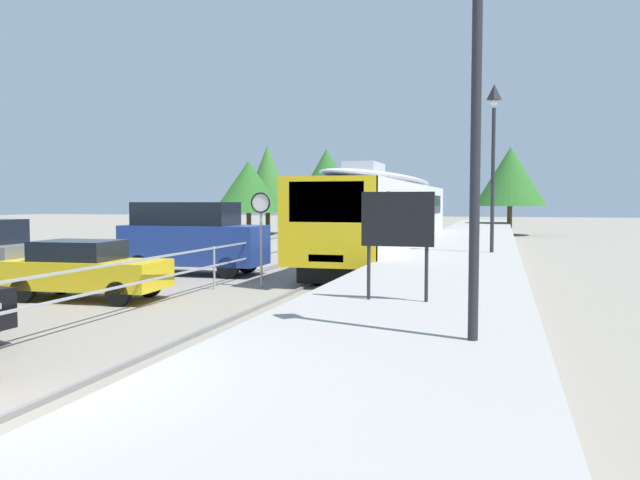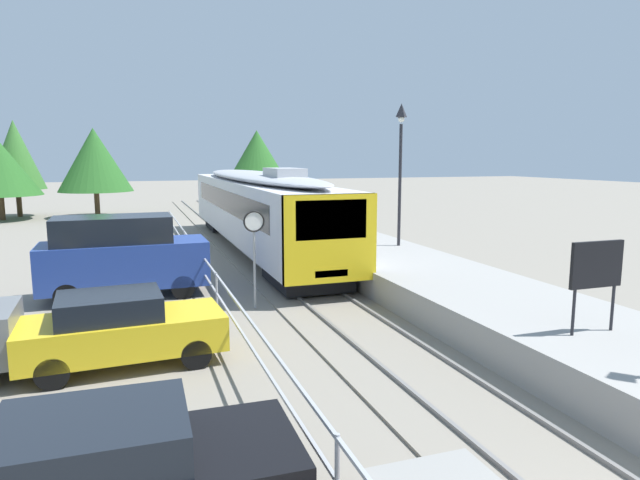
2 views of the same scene
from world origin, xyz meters
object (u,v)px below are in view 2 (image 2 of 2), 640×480
at_px(platform_lamp_mid_platform, 401,148).
at_px(parked_hatchback_yellow, 121,328).
at_px(parked_van_blue, 122,255).
at_px(parked_hatchback_black, 114,478).
at_px(commuter_train, 256,205).
at_px(platform_notice_board, 596,268).
at_px(speed_limit_sign, 254,235).

height_order(platform_lamp_mid_platform, parked_hatchback_yellow, platform_lamp_mid_platform).
distance_m(platform_lamp_mid_platform, parked_van_blue, 10.63).
height_order(parked_hatchback_black, parked_van_blue, parked_van_blue).
height_order(platform_lamp_mid_platform, parked_hatchback_black, platform_lamp_mid_platform).
distance_m(commuter_train, platform_notice_board, 16.61).
relative_size(parked_hatchback_yellow, parked_van_blue, 0.83).
bearing_deg(parked_van_blue, parked_hatchback_black, -89.89).
height_order(commuter_train, speed_limit_sign, commuter_train).
height_order(commuter_train, parked_hatchback_yellow, commuter_train).
relative_size(speed_limit_sign, parked_hatchback_yellow, 0.68).
relative_size(commuter_train, parked_van_blue, 4.05).
distance_m(platform_notice_board, parked_hatchback_black, 8.99).
distance_m(parked_hatchback_black, parked_van_blue, 11.60).
height_order(speed_limit_sign, parked_hatchback_yellow, speed_limit_sign).
relative_size(commuter_train, speed_limit_sign, 7.12).
distance_m(platform_notice_board, parked_hatchback_yellow, 9.50).
relative_size(platform_notice_board, parked_hatchback_black, 0.45).
distance_m(commuter_train, parked_van_blue, 8.84).
distance_m(speed_limit_sign, parked_van_blue, 4.49).
height_order(platform_lamp_mid_platform, speed_limit_sign, platform_lamp_mid_platform).
distance_m(parked_hatchback_black, parked_hatchback_yellow, 5.63).
relative_size(parked_hatchback_black, parked_hatchback_yellow, 0.98).
relative_size(platform_notice_board, parked_hatchback_yellow, 0.44).
height_order(platform_lamp_mid_platform, parked_van_blue, platform_lamp_mid_platform).
bearing_deg(parked_hatchback_yellow, parked_hatchback_black, -90.00).
bearing_deg(speed_limit_sign, platform_lamp_mid_platform, 30.24).
xyz_separation_m(parked_hatchback_black, parked_van_blue, (-0.02, 11.59, 0.50)).
relative_size(speed_limit_sign, parked_van_blue, 0.57).
bearing_deg(parked_hatchback_black, commuter_train, 72.83).
height_order(parked_hatchback_black, parked_hatchback_yellow, same).
relative_size(platform_notice_board, speed_limit_sign, 0.64).
bearing_deg(speed_limit_sign, platform_notice_board, -53.78).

